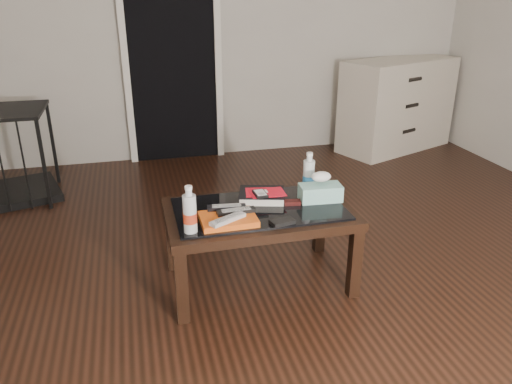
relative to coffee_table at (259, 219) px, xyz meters
The scene contains 16 objects.
ground 0.46m from the coffee_table, 30.98° to the right, with size 5.00×5.00×0.00m, color black.
doorway 2.44m from the coffee_table, 95.02° to the left, with size 0.90×0.08×2.07m.
coffee_table is the anchor object (origin of this frame).
dresser 2.91m from the coffee_table, 46.67° to the left, with size 1.30×0.90×0.90m.
magazines 0.25m from the coffee_table, 146.77° to the right, with size 0.28×0.21×0.03m, color #D35213.
remote_silver 0.29m from the coffee_table, 139.19° to the right, with size 0.20×0.05×0.02m, color #A5A5A9.
remote_black_front 0.20m from the coffee_table, 146.52° to the right, with size 0.20×0.05×0.02m, color black.
remote_black_back 0.22m from the coffee_table, 168.65° to the right, with size 0.20×0.05×0.02m, color black.
textbook 0.14m from the coffee_table, 67.69° to the left, with size 0.25×0.20×0.05m, color black.
dvd_mailers 0.16m from the coffee_table, 63.87° to the left, with size 0.19×0.14×0.01m, color red.
ipod 0.14m from the coffee_table, 68.53° to the left, with size 0.06×0.10×0.02m, color black.
flip_phone 0.20m from the coffee_table, ahead, with size 0.09×0.05×0.02m, color black.
wallet 0.23m from the coffee_table, 72.87° to the right, with size 0.12×0.07×0.02m, color black.
water_bottle_left 0.47m from the coffee_table, 154.42° to the right, with size 0.07×0.07×0.24m, color #B9BEC4.
water_bottle_right 0.41m from the coffee_table, 23.97° to the left, with size 0.07×0.07×0.24m, color silver.
tissue_box 0.37m from the coffee_table, ahead, with size 0.23×0.12×0.09m, color teal.
Camera 1 is at (-0.81, -2.25, 1.57)m, focal length 35.00 mm.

